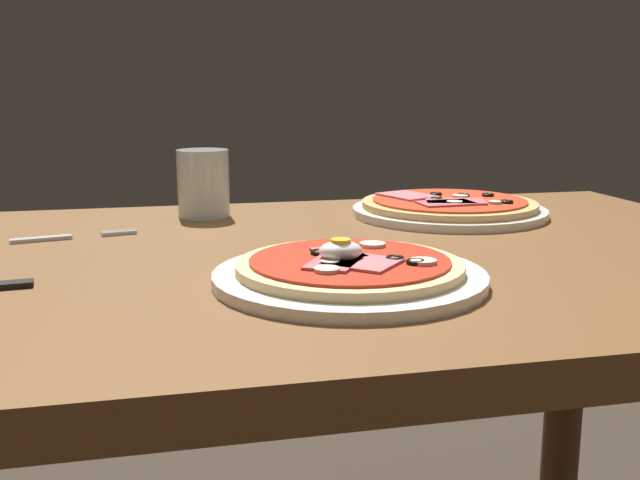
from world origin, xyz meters
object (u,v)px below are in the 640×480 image
Objects in this scene: dining_table at (290,341)px; fork at (64,237)px; pizza_foreground at (350,272)px; pizza_across_left at (449,208)px; water_glass_near at (204,187)px.

dining_table is 0.33m from fork.
pizza_foreground is (0.03, -0.15, 0.12)m from dining_table.
water_glass_near is at bearing 168.51° from pizza_across_left.
pizza_across_left is (0.28, 0.20, 0.12)m from dining_table.
pizza_foreground is 0.94× the size of pizza_across_left.
pizza_foreground is 2.74× the size of water_glass_near.
dining_table is 12.78× the size of water_glass_near.
dining_table is 0.19m from pizza_foreground.
water_glass_near is at bearing 105.13° from pizza_foreground.
pizza_across_left is (0.25, 0.35, 0.00)m from pizza_foreground.
fork reaches higher than dining_table.
water_glass_near is at bearing 34.29° from fork.
pizza_foreground reaches higher than fork.
pizza_foreground reaches higher than pizza_across_left.
pizza_foreground is 0.43m from pizza_across_left.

